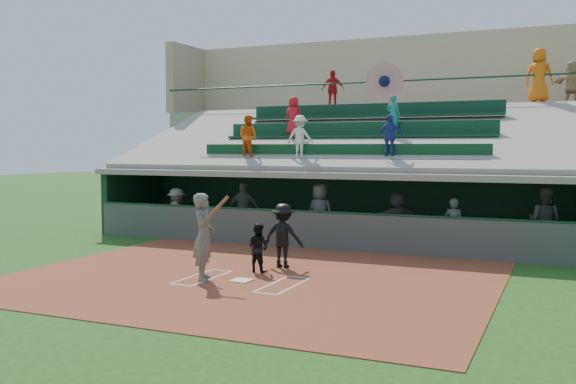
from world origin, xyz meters
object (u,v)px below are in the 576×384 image
at_px(catcher, 258,248).
at_px(water_cooler, 176,206).
at_px(white_table, 177,222).
at_px(home_plate, 241,280).
at_px(batter_at_plate, 204,236).

xyz_separation_m(catcher, water_cooler, (-5.88, 5.31, 0.34)).
bearing_deg(white_table, water_cooler, -140.47).
height_order(white_table, water_cooler, water_cooler).
height_order(home_plate, catcher, catcher).
bearing_deg(home_plate, white_table, 132.78).
bearing_deg(home_plate, water_cooler, 133.11).
relative_size(home_plate, catcher, 0.37).
relative_size(catcher, water_cooler, 2.95).
height_order(home_plate, batter_at_plate, batter_at_plate).
distance_m(batter_at_plate, white_table, 8.46).
bearing_deg(white_table, catcher, -59.68).
distance_m(white_table, water_cooler, 0.56).
xyz_separation_m(batter_at_plate, water_cooler, (-5.17, 6.64, -0.06)).
distance_m(home_plate, batter_at_plate, 1.31).
distance_m(batter_at_plate, catcher, 1.56).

